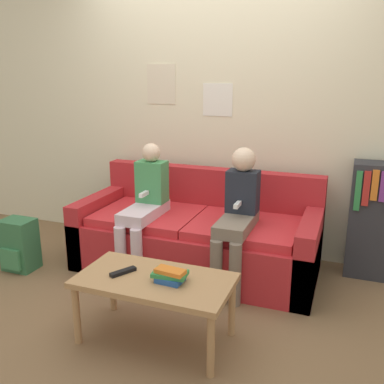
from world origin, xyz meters
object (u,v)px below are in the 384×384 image
Objects in this scene: person_right at (238,211)px; bookshelf at (374,220)px; person_left at (145,203)px; tv_remote at (123,272)px; couch at (198,236)px; backpack at (19,245)px; coffee_table at (155,285)px.

person_right reaches higher than bookshelf.
person_left is 1.12× the size of bookshelf.
bookshelf reaches higher than tv_remote.
couch is 1.42m from bookshelf.
person_left is 1.12m from backpack.
tv_remote is at bearing -175.51° from coffee_table.
person_left is at bearing -179.48° from person_right.
tv_remote is (-0.09, -1.09, 0.15)m from couch.
tv_remote is 0.39× the size of backpack.
person_left is (-0.50, 0.86, 0.21)m from coffee_table.
couch reaches higher than coffee_table.
couch is 4.54× the size of backpack.
couch is at bearing 22.79° from backpack.
bookshelf reaches higher than coffee_table.
bookshelf is at bearing 29.73° from person_right.
backpack is (-0.99, -0.37, -0.37)m from person_left.
couch reaches higher than backpack.
tv_remote is 0.18× the size of bookshelf.
backpack is (-1.77, -0.38, -0.39)m from person_right.
coffee_table is 1.89m from bookshelf.
coffee_table is 5.57× the size of tv_remote.
backpack is at bearing -161.24° from bookshelf.
couch is 1.08m from coffee_table.
coffee_table is at bearing -18.23° from backpack.
person_right is 1.85m from backpack.
backpack is (-1.29, 0.51, -0.21)m from tv_remote.
tv_remote is at bearing -94.69° from couch.
person_left is (-0.38, -0.21, 0.31)m from couch.
person_left is 6.27× the size of tv_remote.
backpack is at bearing -159.59° from person_left.
backpack is (-1.38, -0.58, -0.06)m from couch.
coffee_table is 0.94m from person_right.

